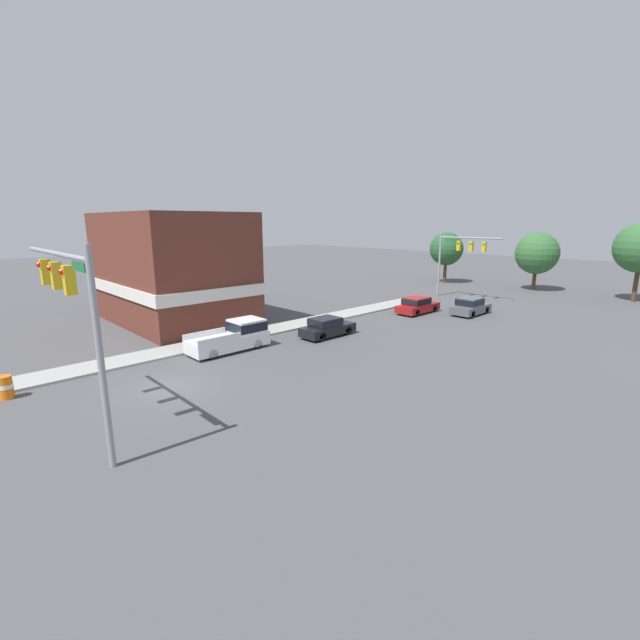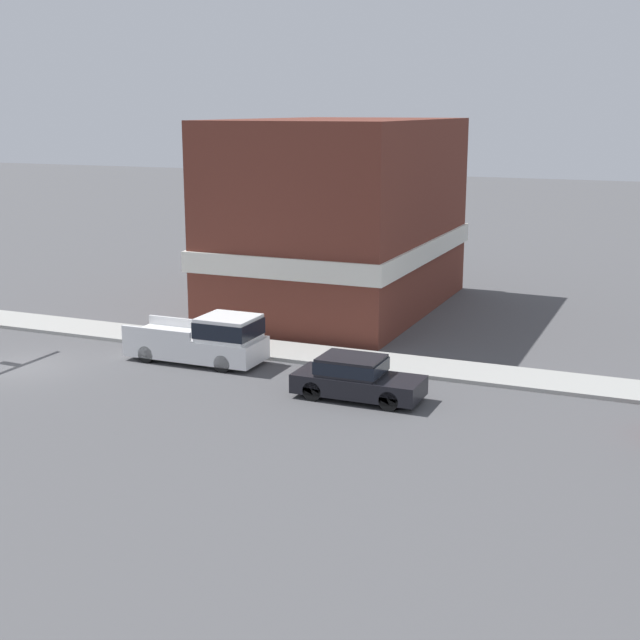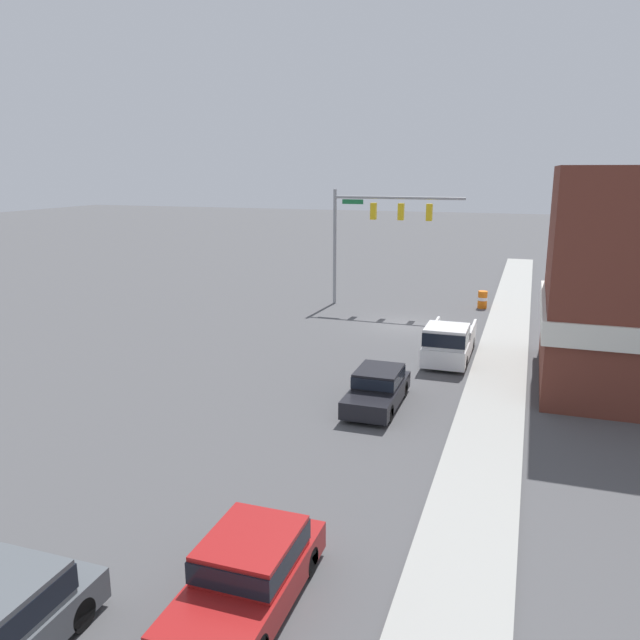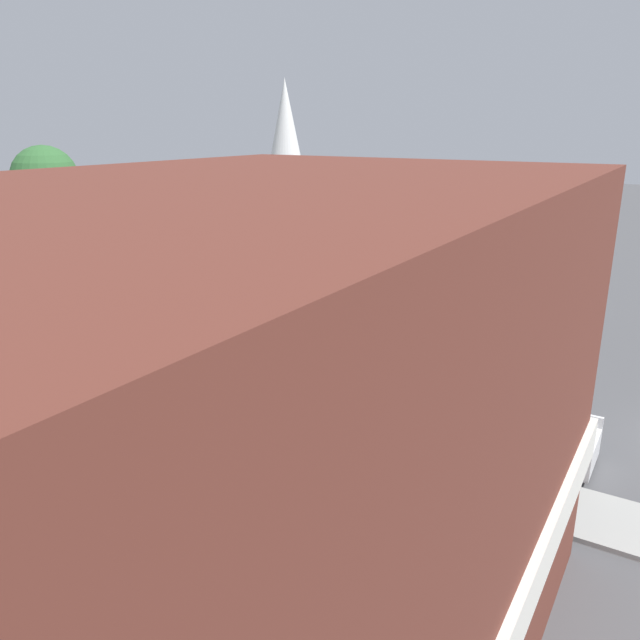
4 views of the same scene
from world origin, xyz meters
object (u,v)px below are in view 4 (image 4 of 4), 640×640
object	(u,v)px
car_oncoming	(134,293)
pickup_truck_parked	(488,419)
car_lead	(332,365)
car_second_ahead	(119,319)

from	to	relation	value
car_oncoming	pickup_truck_parked	distance (m)	22.10
car_lead	pickup_truck_parked	xyz separation A→B (m)	(-1.80, -6.68, 0.19)
car_oncoming	pickup_truck_parked	xyz separation A→B (m)	(-5.34, -21.45, 0.11)
car_oncoming	pickup_truck_parked	world-z (taller)	pickup_truck_parked
car_second_ahead	pickup_truck_parked	xyz separation A→B (m)	(-1.66, -18.49, 0.15)
car_oncoming	car_second_ahead	bearing A→B (deg)	38.69
car_oncoming	pickup_truck_parked	bearing A→B (deg)	76.01
car_second_ahead	pickup_truck_parked	world-z (taller)	pickup_truck_parked
car_second_ahead	car_oncoming	bearing A→B (deg)	38.69
car_second_ahead	pickup_truck_parked	size ratio (longest dim) A/B	0.86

